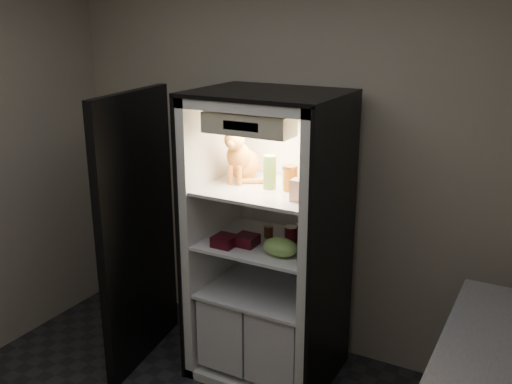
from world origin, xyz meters
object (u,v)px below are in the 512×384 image
at_px(refrigerator, 270,259).
at_px(soda_can_b, 304,238).
at_px(cream_carton, 298,190).
at_px(grape_bag, 281,247).
at_px(tabby_cat, 242,159).
at_px(salsa_jar, 290,178).
at_px(parmesan_shaker, 270,172).
at_px(berry_box_right, 247,240).
at_px(condiment_jar, 269,231).
at_px(soda_can_a, 300,232).
at_px(berry_box_left, 225,241).
at_px(pepper_jar, 316,176).
at_px(mayo_tub, 289,176).
at_px(soda_can_c, 291,237).

xyz_separation_m(refrigerator, soda_can_b, (0.25, -0.02, 0.21)).
distance_m(cream_carton, grape_bag, 0.37).
xyz_separation_m(tabby_cat, grape_bag, (0.39, -0.23, -0.44)).
bearing_deg(cream_carton, salsa_jar, 127.52).
bearing_deg(parmesan_shaker, berry_box_right, -131.46).
xyz_separation_m(refrigerator, berry_box_right, (-0.07, -0.17, 0.18)).
bearing_deg(condiment_jar, salsa_jar, -16.33).
relative_size(soda_can_a, berry_box_left, 0.86).
bearing_deg(berry_box_left, berry_box_right, 34.83).
height_order(tabby_cat, condiment_jar, tabby_cat).
xyz_separation_m(pepper_jar, soda_can_a, (-0.12, 0.05, -0.39)).
bearing_deg(pepper_jar, mayo_tub, 164.03).
distance_m(tabby_cat, pepper_jar, 0.51).
bearing_deg(condiment_jar, grape_bag, -49.03).
distance_m(mayo_tub, pepper_jar, 0.21).
height_order(salsa_jar, soda_can_a, salsa_jar).
bearing_deg(soda_can_c, refrigerator, 157.04).
distance_m(pepper_jar, soda_can_c, 0.41).
height_order(parmesan_shaker, salsa_jar, parmesan_shaker).
relative_size(parmesan_shaker, soda_can_b, 1.81).
bearing_deg(salsa_jar, cream_carton, -52.48).
xyz_separation_m(pepper_jar, cream_carton, (-0.03, -0.19, -0.04)).
distance_m(pepper_jar, soda_can_a, 0.41).
xyz_separation_m(cream_carton, soda_can_a, (-0.09, 0.24, -0.36)).
distance_m(soda_can_a, grape_bag, 0.26).
bearing_deg(parmesan_shaker, soda_can_c, -5.27).
distance_m(soda_can_b, grape_bag, 0.20).
distance_m(parmesan_shaker, pepper_jar, 0.28).
distance_m(refrigerator, pepper_jar, 0.67).
distance_m(tabby_cat, cream_carton, 0.53).
distance_m(soda_can_a, berry_box_left, 0.47).
xyz_separation_m(refrigerator, berry_box_left, (-0.18, -0.25, 0.18)).
xyz_separation_m(tabby_cat, berry_box_left, (0.03, -0.26, -0.46)).
bearing_deg(mayo_tub, pepper_jar, -15.97).
distance_m(grape_bag, berry_box_left, 0.37).
height_order(mayo_tub, berry_box_right, mayo_tub).
distance_m(salsa_jar, soda_can_c, 0.36).
bearing_deg(parmesan_shaker, soda_can_b, 9.67).
bearing_deg(tabby_cat, berry_box_right, -60.07).
height_order(mayo_tub, cream_carton, cream_carton).
bearing_deg(berry_box_left, cream_carton, 6.53).
bearing_deg(berry_box_left, mayo_tub, 46.48).
relative_size(condiment_jar, berry_box_right, 0.63).
relative_size(refrigerator, berry_box_left, 14.23).
bearing_deg(cream_carton, refrigerator, 144.26).
bearing_deg(refrigerator, pepper_jar, -1.29).
distance_m(refrigerator, berry_box_right, 0.26).
distance_m(soda_can_a, berry_box_right, 0.34).
bearing_deg(soda_can_a, soda_can_b, -47.98).
bearing_deg(soda_can_b, berry_box_left, -152.27).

